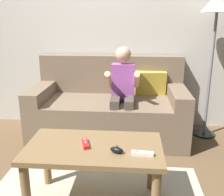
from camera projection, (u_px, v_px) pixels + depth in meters
name	position (u px, v px, depth m)	size (l,w,h in m)	color
ground_plane	(69.00, 193.00, 2.04)	(8.90, 8.90, 0.00)	brown
wall_back	(94.00, 22.00, 3.10)	(4.45, 0.05, 2.50)	beige
couch	(110.00, 109.00, 2.98)	(1.66, 0.80, 0.88)	#75604C
person_seated_on_couch	(123.00, 90.00, 2.71)	(0.34, 0.41, 1.01)	#4C4238
coffee_table	(94.00, 156.00, 1.82)	(0.93, 0.52, 0.46)	brown
game_remote_red_near_edge	(85.00, 143.00, 1.81)	(0.07, 0.14, 0.03)	red
nunchuk_black	(117.00, 150.00, 1.70)	(0.10, 0.07, 0.05)	black
game_remote_white_far_corner	(142.00, 154.00, 1.67)	(0.14, 0.05, 0.03)	white
floor_lamp	(217.00, 13.00, 2.68)	(0.32, 0.32, 1.54)	black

